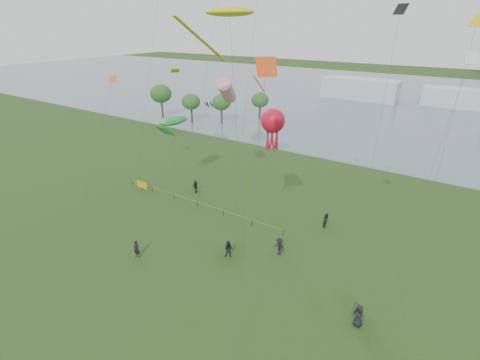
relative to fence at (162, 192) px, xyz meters
The scene contains 18 objects.
ground_plane 21.62m from the fence, 43.46° to the right, with size 400.00×400.00×0.00m, color #1A3511.
lake 86.57m from the fence, 79.56° to the left, with size 400.00×120.00×0.08m, color slate.
pavilion_left 80.25m from the fence, 87.36° to the left, with size 22.00×8.00×6.00m, color silver.
pavilion_right 88.29m from the fence, 70.35° to the left, with size 18.00×7.00×5.00m, color silver.
trees 39.96m from the fence, 121.48° to the left, with size 25.46×15.89×7.95m.
fence is the anchor object (origin of this frame).
spectator_a 16.51m from the fence, 22.34° to the right, with size 0.89×0.69×1.83m, color black.
spectator_b 19.50m from the fence, ahead, with size 1.22×0.70×1.89m, color black.
spectator_c 4.53m from the fence, 44.40° to the left, with size 1.05×0.44×1.79m, color black.
spectator_d 29.52m from the fence, 15.56° to the right, with size 0.93×0.61×1.91m, color black.
spectator_f 13.53m from the fence, 55.74° to the right, with size 0.67×0.44×1.84m, color black.
spectator_g 21.82m from the fence, 11.45° to the left, with size 0.86×0.67×1.78m, color black.
kite_stingray 24.19m from the fence, ahead, with size 7.27×10.12×22.62m.
kite_windsock 16.22m from the fence, 27.96° to the left, with size 4.17×6.50×15.94m.
kite_creature 9.60m from the fence, 77.48° to the left, with size 3.03×5.24×10.24m.
kite_octopus 20.66m from the fence, ahead, with size 2.32×4.80×13.97m.
kite_delta 28.02m from the fence, 24.07° to the right, with size 3.45×9.16×19.27m.
small_kites 25.99m from the fence, 13.04° to the left, with size 37.21×12.58×15.74m.
Camera 1 is at (15.96, -14.55, 21.30)m, focal length 26.00 mm.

